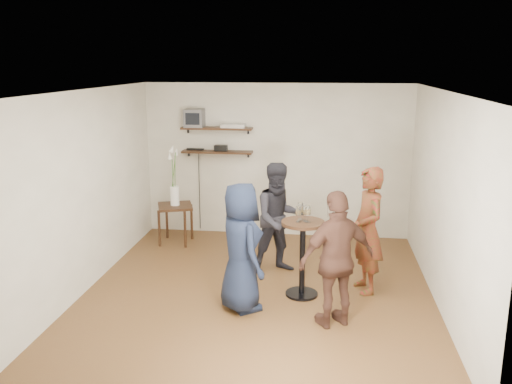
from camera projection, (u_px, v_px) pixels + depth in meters
room at (258, 196)px, 6.79m from camera, size 4.58×5.08×2.68m
shelf_upper at (217, 128)px, 9.08m from camera, size 1.20×0.25×0.04m
shelf_lower at (217, 152)px, 9.17m from camera, size 1.20×0.25×0.04m
crt_monitor at (195, 118)px, 9.08m from camera, size 0.32×0.30×0.30m
dvd_deck at (233, 126)px, 9.03m from camera, size 0.40×0.24×0.06m
radio at (221, 148)px, 9.15m from camera, size 0.22×0.10×0.10m
power_strip at (195, 149)px, 9.26m from camera, size 0.30×0.05×0.03m
side_table at (175, 211)px, 8.91m from camera, size 0.69×0.69×0.65m
vase_lilies at (174, 186)px, 8.81m from camera, size 0.20×0.20×1.01m
drinks_table at (303, 248)px, 6.86m from camera, size 0.54×0.54×0.99m
wine_glass_fl at (298, 211)px, 6.72m from camera, size 0.07×0.07×0.20m
wine_glass_fr at (308, 211)px, 6.71m from camera, size 0.07×0.07×0.22m
wine_glass_bl at (301, 208)px, 6.82m from camera, size 0.07×0.07×0.22m
wine_glass_br at (305, 211)px, 6.76m from camera, size 0.06×0.06×0.19m
person_plaid at (368, 230)px, 6.96m from camera, size 0.56×0.69×1.66m
person_dark at (279, 218)px, 7.62m from camera, size 0.95×0.87×1.59m
person_navy at (241, 247)px, 6.46m from camera, size 0.84×0.92×1.57m
person_brown at (337, 259)px, 6.05m from camera, size 1.00×0.78×1.58m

